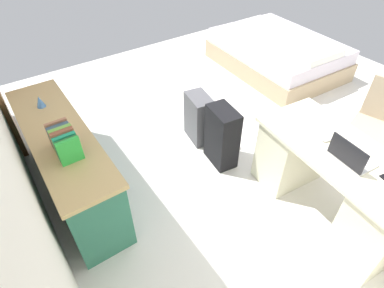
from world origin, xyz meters
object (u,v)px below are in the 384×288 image
object	(u,v)px
computer_mouse	(327,139)
desk	(332,181)
office_chair	(375,132)
suitcase_spare_grey	(199,118)
bed	(277,54)
suitcase_black	(222,137)
credenza	(68,162)
laptop	(350,156)
figurine_small	(40,102)

from	to	relation	value
computer_mouse	desk	bearing A→B (deg)	-174.96
office_chair	suitcase_spare_grey	size ratio (longest dim) A/B	1.66
bed	suitcase_black	bearing A→B (deg)	119.49
credenza	suitcase_spare_grey	world-z (taller)	credenza
desk	credenza	size ratio (longest dim) A/B	0.83
desk	credenza	world-z (taller)	credenza
desk	laptop	world-z (taller)	laptop
desk	figurine_small	size ratio (longest dim) A/B	13.62
credenza	suitcase_spare_grey	distance (m)	1.48
bed	suitcase_black	xyz separation A→B (m)	(-1.16, 2.05, 0.09)
laptop	computer_mouse	distance (m)	0.27
bed	figurine_small	bearing A→B (deg)	93.75
desk	office_chair	world-z (taller)	office_chair
desk	bed	world-z (taller)	desk
office_chair	computer_mouse	bearing A→B (deg)	88.82
credenza	figurine_small	bearing A→B (deg)	0.20
suitcase_spare_grey	credenza	bearing A→B (deg)	98.45
office_chair	laptop	bearing A→B (deg)	103.96
office_chair	laptop	world-z (taller)	office_chair
bed	computer_mouse	world-z (taller)	computer_mouse
suitcase_spare_grey	computer_mouse	size ratio (longest dim) A/B	5.67
suitcase_spare_grey	computer_mouse	bearing A→B (deg)	-156.10
office_chair	suitcase_spare_grey	distance (m)	1.83
suitcase_spare_grey	figurine_small	bearing A→B (deg)	81.84
bed	suitcase_spare_grey	size ratio (longest dim) A/B	3.47
bed	computer_mouse	xyz separation A→B (m)	(-2.04, 1.68, 0.50)
desk	credenza	distance (m)	2.38
suitcase_spare_grey	figurine_small	xyz separation A→B (m)	(0.48, 1.48, 0.52)
suitcase_black	suitcase_spare_grey	bearing A→B (deg)	3.42
credenza	figurine_small	world-z (taller)	figurine_small
desk	computer_mouse	world-z (taller)	computer_mouse
desk	suitcase_spare_grey	size ratio (longest dim) A/B	2.64
credenza	bed	size ratio (longest dim) A/B	0.92
suitcase_black	credenza	bearing A→B (deg)	78.84
suitcase_black	suitcase_spare_grey	distance (m)	0.46
credenza	laptop	distance (m)	2.42
credenza	office_chair	bearing A→B (deg)	-117.26
office_chair	computer_mouse	world-z (taller)	office_chair
office_chair	suitcase_spare_grey	world-z (taller)	office_chair
desk	bed	size ratio (longest dim) A/B	0.76
credenza	suitcase_spare_grey	bearing A→B (deg)	-91.36
suitcase_black	figurine_small	bearing A→B (deg)	64.69
desk	figurine_small	world-z (taller)	figurine_small
desk	computer_mouse	distance (m)	0.40
office_chair	credenza	world-z (taller)	office_chair
bed	laptop	distance (m)	2.94
office_chair	laptop	distance (m)	1.04
office_chair	credenza	xyz separation A→B (m)	(1.39, 2.69, -0.04)
suitcase_black	computer_mouse	xyz separation A→B (m)	(-0.88, -0.37, 0.41)
bed	suitcase_black	size ratio (longest dim) A/B	2.96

